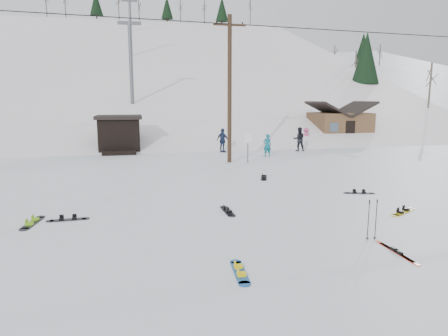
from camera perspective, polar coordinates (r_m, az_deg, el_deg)
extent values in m
plane|color=white|center=(11.86, 6.91, -9.94)|extent=(200.00, 200.00, 0.00)
cube|color=white|center=(67.54, -8.91, -3.94)|extent=(60.00, 85.24, 65.97)
cube|color=white|center=(75.04, 21.72, -2.36)|extent=(45.66, 93.98, 54.59)
cylinder|color=#3A2819|center=(25.18, 0.80, 11.01)|extent=(0.26, 0.26, 9.00)
cube|color=#3A2819|center=(25.56, 0.82, 19.78)|extent=(2.00, 0.12, 0.12)
cylinder|color=black|center=(25.58, 0.82, 20.05)|extent=(0.08, 0.08, 0.12)
cylinder|color=#595B60|center=(25.26, 3.42, 2.80)|extent=(0.07, 0.07, 1.80)
cube|color=white|center=(25.15, 3.46, 4.26)|extent=(0.50, 0.04, 0.60)
cube|color=black|center=(31.66, -14.68, 4.57)|extent=(3.00, 3.00, 2.50)
cube|color=black|center=(31.57, -14.79, 7.05)|extent=(3.40, 3.40, 0.25)
cube|color=black|center=(29.99, -14.71, 2.17)|extent=(2.40, 1.20, 0.30)
cylinder|color=#595B60|center=(40.64, -13.14, 14.21)|extent=(0.36, 0.36, 8.00)
cube|color=#595B60|center=(41.12, -13.36, 19.50)|extent=(2.20, 0.30, 0.30)
cylinder|color=#595B60|center=(61.29, -13.22, 18.79)|extent=(0.36, 0.36, 8.00)
cube|color=#595B60|center=(62.01, -13.36, 22.25)|extent=(2.20, 0.30, 0.30)
cylinder|color=#595B60|center=(82.13, -13.25, 21.05)|extent=(0.36, 0.36, 8.00)
cube|color=brown|center=(39.37, 16.13, 5.63)|extent=(5.00, 4.00, 2.70)
cube|color=black|center=(38.66, 14.48, 8.16)|extent=(2.69, 4.40, 1.43)
cube|color=black|center=(39.95, 17.97, 8.04)|extent=(2.69, 4.40, 1.43)
cube|color=black|center=(37.63, 17.58, 5.00)|extent=(0.90, 0.06, 1.90)
cube|color=#1959A8|center=(9.63, 2.28, -14.66)|extent=(0.37, 1.22, 0.02)
cylinder|color=#1959A8|center=(10.17, 1.67, -13.27)|extent=(0.28, 0.28, 0.02)
cylinder|color=#1959A8|center=(9.09, 2.96, -16.21)|extent=(0.28, 0.28, 0.02)
cube|color=yellow|center=(9.80, 2.05, -13.86)|extent=(0.21, 0.16, 0.08)
cube|color=yellow|center=(9.41, 2.52, -14.91)|extent=(0.21, 0.16, 0.08)
cube|color=red|center=(11.61, 23.65, -11.12)|extent=(0.11, 1.59, 0.02)
cube|color=black|center=(11.59, 23.67, -10.91)|extent=(0.08, 0.29, 0.07)
cube|color=red|center=(11.73, 23.18, -10.86)|extent=(0.11, 1.59, 0.02)
cube|color=black|center=(11.72, 23.19, -10.66)|extent=(0.08, 0.29, 0.07)
cylinder|color=black|center=(12.16, 19.92, -7.10)|extent=(0.02, 0.02, 1.16)
cylinder|color=black|center=(12.32, 19.78, -9.42)|extent=(0.09, 0.09, 0.01)
cylinder|color=black|center=(12.02, 20.08, -4.54)|extent=(0.03, 0.03, 0.11)
cylinder|color=black|center=(12.29, 20.88, -6.98)|extent=(0.02, 0.02, 1.16)
cylinder|color=black|center=(12.45, 20.73, -9.28)|extent=(0.09, 0.09, 0.01)
cylinder|color=black|center=(12.15, 21.04, -4.45)|extent=(0.03, 0.03, 0.11)
cube|color=black|center=(14.42, -21.39, -6.90)|extent=(1.14, 0.29, 0.02)
cylinder|color=black|center=(14.36, -19.14, -6.84)|extent=(0.26, 0.26, 0.02)
cylinder|color=black|center=(14.51, -23.61, -6.95)|extent=(0.26, 0.26, 0.02)
cube|color=black|center=(14.39, -20.59, -6.69)|extent=(0.14, 0.19, 0.07)
cube|color=black|center=(14.44, -22.21, -6.74)|extent=(0.14, 0.19, 0.07)
cube|color=black|center=(14.42, 0.50, -6.20)|extent=(0.31, 1.19, 0.02)
cylinder|color=black|center=(14.98, -0.08, -5.59)|extent=(0.27, 0.27, 0.02)
cylinder|color=black|center=(13.88, 1.13, -6.85)|extent=(0.27, 0.27, 0.02)
cube|color=black|center=(14.61, 0.29, -5.78)|extent=(0.20, 0.15, 0.08)
cube|color=black|center=(14.21, 0.72, -6.23)|extent=(0.20, 0.15, 0.08)
cube|color=black|center=(14.52, -25.67, -7.08)|extent=(0.50, 1.33, 0.03)
cylinder|color=black|center=(15.10, -24.75, -6.39)|extent=(0.30, 0.30, 0.03)
cylinder|color=black|center=(13.95, -26.68, -7.84)|extent=(0.30, 0.30, 0.03)
cube|color=#75BF16|center=(14.72, -25.35, -6.62)|extent=(0.24, 0.19, 0.09)
cube|color=#75BF16|center=(14.30, -26.04, -7.14)|extent=(0.24, 0.19, 0.09)
cube|color=black|center=(18.07, 18.75, -3.42)|extent=(1.12, 0.55, 0.02)
cylinder|color=black|center=(18.22, 20.41, -3.42)|extent=(0.25, 0.25, 0.02)
cylinder|color=black|center=(17.94, 17.07, -3.43)|extent=(0.25, 0.25, 0.02)
cube|color=black|center=(18.11, 19.36, -3.28)|extent=(0.18, 0.21, 0.07)
cube|color=black|center=(18.01, 18.16, -3.28)|extent=(0.18, 0.21, 0.07)
cube|color=gold|center=(15.69, 24.19, -5.75)|extent=(1.27, 0.91, 0.03)
cylinder|color=gold|center=(16.27, 25.11, -5.28)|extent=(0.30, 0.30, 0.03)
cylinder|color=gold|center=(15.12, 23.21, -6.26)|extent=(0.30, 0.30, 0.03)
cube|color=black|center=(15.89, 24.55, -5.38)|extent=(0.24, 0.26, 0.09)
cube|color=black|center=(15.47, 23.86, -5.73)|extent=(0.24, 0.26, 0.09)
cube|color=black|center=(20.53, 5.72, -1.39)|extent=(0.68, 1.29, 0.03)
cylinder|color=black|center=(21.15, 5.74, -1.05)|extent=(0.29, 0.29, 0.03)
cylinder|color=black|center=(19.91, 5.70, -1.74)|extent=(0.29, 0.29, 0.03)
cube|color=black|center=(20.74, 5.73, -1.11)|extent=(0.25, 0.21, 0.08)
cube|color=black|center=(20.29, 5.71, -1.36)|extent=(0.25, 0.21, 0.08)
imported|color=#0B6372|center=(27.99, 6.19, 3.23)|extent=(0.59, 0.39, 1.58)
imported|color=black|center=(31.39, 10.67, 4.07)|extent=(1.01, 0.86, 1.83)
imported|color=#C94677|center=(35.51, 11.62, 4.43)|extent=(1.08, 0.78, 1.50)
imported|color=#1B2745|center=(30.10, -0.18, 3.97)|extent=(1.03, 1.09, 1.81)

